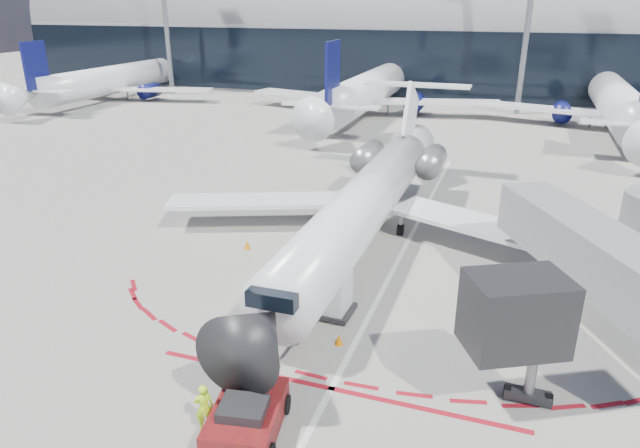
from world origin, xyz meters
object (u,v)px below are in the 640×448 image
(regional_jet, at_px, (369,198))
(ramp_worker, at_px, (204,407))
(pushback_tug, at_px, (247,418))
(uld_container, at_px, (330,294))

(regional_jet, relative_size, ramp_worker, 18.24)
(regional_jet, distance_m, pushback_tug, 17.03)
(ramp_worker, bearing_deg, pushback_tug, 156.24)
(regional_jet, height_order, pushback_tug, regional_jet)
(ramp_worker, bearing_deg, uld_container, -135.09)
(ramp_worker, height_order, uld_container, uld_container)
(pushback_tug, relative_size, uld_container, 2.56)
(regional_jet, height_order, uld_container, regional_jet)
(ramp_worker, bearing_deg, regional_jet, -128.11)
(pushback_tug, distance_m, ramp_worker, 1.44)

